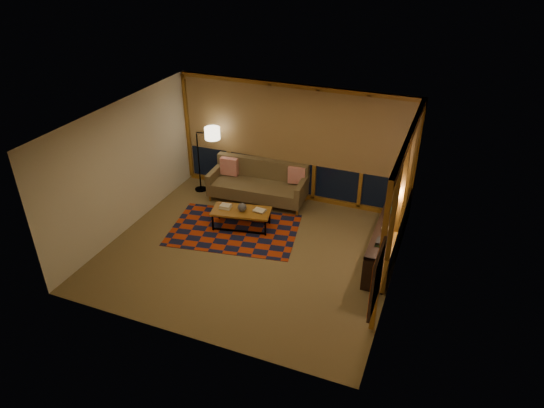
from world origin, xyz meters
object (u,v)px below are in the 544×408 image
at_px(floor_lamp, 199,159).
at_px(bookshelf, 387,235).
at_px(coffee_table, 242,219).
at_px(sofa, 258,183).

distance_m(floor_lamp, bookshelf, 4.76).
height_order(coffee_table, floor_lamp, floor_lamp).
bearing_deg(coffee_table, bookshelf, -5.80).
bearing_deg(floor_lamp, coffee_table, -50.56).
height_order(sofa, bookshelf, sofa).
height_order(floor_lamp, bookshelf, floor_lamp).
height_order(sofa, coffee_table, sofa).
relative_size(coffee_table, bookshelf, 0.44).
xyz_separation_m(sofa, coffee_table, (0.13, -1.20, -0.25)).
xyz_separation_m(coffee_table, bookshelf, (3.01, 0.28, 0.14)).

